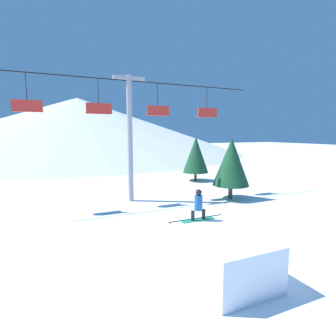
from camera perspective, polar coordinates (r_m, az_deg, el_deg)
ground_plane at (r=10.96m, az=18.67°, el=-21.40°), size 220.00×220.00×0.00m
mountain_ridge at (r=74.97m, az=-18.97°, el=8.73°), size 85.79×85.79×14.45m
snow_ramp at (r=10.35m, az=11.54°, el=-17.90°), size 2.55×3.75×1.63m
snowboarder at (r=11.04m, az=6.64°, el=-7.97°), size 1.50×0.33×1.32m
chairlift at (r=20.12m, az=-8.32°, el=9.13°), size 21.14×0.44×9.46m
pine_tree_near at (r=21.28m, az=13.62°, el=1.32°), size 2.88×2.88×4.88m
pine_tree_far at (r=28.92m, az=6.06°, el=2.89°), size 2.81×2.81×4.85m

